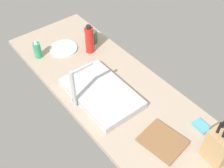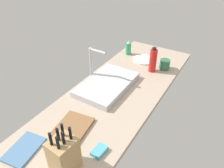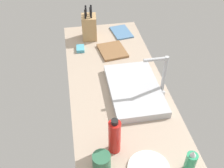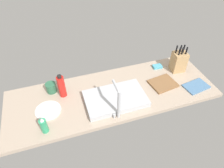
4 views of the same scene
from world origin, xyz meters
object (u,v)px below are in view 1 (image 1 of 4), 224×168
dinner_plate (64,48)px  coffee_mug (92,37)px  cutting_board (163,141)px  water_bottle (89,40)px  knife_block (220,146)px  sink_basin (101,93)px  faucet (75,85)px  dish_sponge (201,126)px  soap_bottle (37,50)px

dinner_plate → coffee_mug: bearing=-103.5°
cutting_board → dinner_plate: cutting_board is taller
water_bottle → knife_block: bearing=-179.9°
sink_basin → knife_block: 74.78cm
faucet → knife_block: (-74.95, -35.87, -6.24)cm
dish_sponge → faucet: bearing=37.7°
knife_block → coffee_mug: bearing=1.4°
sink_basin → dinner_plate: size_ratio=2.46×
soap_bottle → water_bottle: water_bottle is taller
dinner_plate → sink_basin: bearing=173.7°
water_bottle → coffee_mug: bearing=-41.3°
faucet → coffee_mug: 64.87cm
water_bottle → dish_sponge: bearing=-174.4°
sink_basin → water_bottle: 46.31cm
dinner_plate → dish_sponge: bearing=-167.9°
soap_bottle → dish_sponge: size_ratio=1.63×
coffee_mug → dish_sponge: (-104.83, -1.48, -3.15)cm
sink_basin → water_bottle: (40.86, -20.27, 8.00)cm
sink_basin → water_bottle: bearing=-26.4°
faucet → dinner_plate: faucet is taller
soap_bottle → cutting_board: bearing=-170.3°
faucet → sink_basin: bearing=-102.6°
sink_basin → faucet: faucet is taller
knife_block → dinner_plate: knife_block is taller
faucet → dish_sponge: (-58.40, -45.13, -15.28)cm
cutting_board → dinner_plate: bearing=-0.2°
knife_block → faucet: bearing=30.6°
cutting_board → faucet: bearing=22.2°
dinner_plate → coffee_mug: 23.08cm
knife_block → soap_bottle: knife_block is taller
water_bottle → dish_sponge: (-95.80, -9.42, -9.17)cm
faucet → cutting_board: faucet is taller
water_bottle → dinner_plate: size_ratio=1.08×
soap_bottle → coffee_mug: soap_bottle is taller
knife_block → dish_sponge: knife_block is taller
water_bottle → dinner_plate: water_bottle is taller
knife_block → soap_bottle: (130.25, 33.07, -3.80)cm
faucet → coffee_mug: bearing=-43.2°
sink_basin → dinner_plate: 55.58cm
knife_block → coffee_mug: 121.78cm
cutting_board → coffee_mug: 100.71cm
cutting_board → dish_sponge: dish_sponge is taller
dish_sponge → soap_bottle: bearing=20.4°
sink_basin → soap_bottle: (58.76, 12.63, 4.07)cm
sink_basin → soap_bottle: soap_bottle is taller
cutting_board → dish_sponge: bearing=-105.7°
dinner_plate → coffee_mug: (-5.33, -22.14, 3.75)cm
water_bottle → dinner_plate: 22.44cm
sink_basin → water_bottle: size_ratio=2.28×
cutting_board → coffee_mug: coffee_mug is taller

